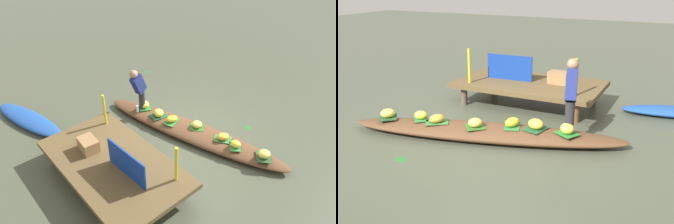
% 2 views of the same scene
% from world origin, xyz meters
% --- Properties ---
extents(canal_water, '(40.00, 40.00, 0.00)m').
position_xyz_m(canal_water, '(0.00, 0.00, 0.00)').
color(canal_water, '#4A503F').
rests_on(canal_water, ground).
extents(dock_platform, '(3.20, 1.80, 0.50)m').
position_xyz_m(dock_platform, '(-0.06, 2.21, 0.43)').
color(dock_platform, brown).
rests_on(dock_platform, ground).
extents(vendor_boat, '(5.03, 1.99, 0.24)m').
position_xyz_m(vendor_boat, '(0.00, 0.00, 0.12)').
color(vendor_boat, brown).
rests_on(vendor_boat, ground).
extents(moored_boat, '(2.58, 1.17, 0.19)m').
position_xyz_m(moored_boat, '(3.15, 2.77, 0.09)').
color(moored_boat, '#214DA5').
rests_on(moored_boat, ground).
extents(leaf_mat_0, '(0.48, 0.49, 0.01)m').
position_xyz_m(leaf_mat_0, '(-1.84, -0.41, 0.25)').
color(leaf_mat_0, '#295029').
rests_on(leaf_mat_0, vendor_boat).
extents(banana_bunch_0, '(0.32, 0.34, 0.16)m').
position_xyz_m(banana_bunch_0, '(-1.84, -0.41, 0.33)').
color(banana_bunch_0, '#F0D155').
rests_on(banana_bunch_0, vendor_boat).
extents(leaf_mat_1, '(0.39, 0.48, 0.01)m').
position_xyz_m(leaf_mat_1, '(0.45, 0.18, 0.25)').
color(leaf_mat_1, '#357A36').
rests_on(leaf_mat_1, vendor_boat).
extents(banana_bunch_1, '(0.28, 0.35, 0.16)m').
position_xyz_m(banana_bunch_1, '(0.45, 0.18, 0.32)').
color(banana_bunch_1, yellow).
rests_on(banana_bunch_1, vendor_boat).
extents(leaf_mat_2, '(0.40, 0.47, 0.01)m').
position_xyz_m(leaf_mat_2, '(0.86, 0.25, 0.25)').
color(leaf_mat_2, '#24552F').
rests_on(leaf_mat_2, vendor_boat).
extents(banana_bunch_2, '(0.38, 0.37, 0.17)m').
position_xyz_m(banana_bunch_2, '(0.86, 0.25, 0.33)').
color(banana_bunch_2, yellow).
rests_on(banana_bunch_2, vendor_boat).
extents(leaf_mat_3, '(0.47, 0.47, 0.01)m').
position_xyz_m(leaf_mat_3, '(-0.13, -0.12, 0.25)').
color(leaf_mat_3, '#346D24').
rests_on(leaf_mat_3, vendor_boat).
extents(banana_bunch_3, '(0.25, 0.25, 0.16)m').
position_xyz_m(banana_bunch_3, '(-0.13, -0.12, 0.32)').
color(banana_bunch_3, '#F9CF55').
rests_on(banana_bunch_3, vendor_boat).
extents(leaf_mat_4, '(0.46, 0.43, 0.01)m').
position_xyz_m(leaf_mat_4, '(1.42, 0.28, 0.25)').
color(leaf_mat_4, '#2A7D30').
rests_on(leaf_mat_4, vendor_boat).
extents(banana_bunch_4, '(0.33, 0.34, 0.18)m').
position_xyz_m(banana_bunch_4, '(1.42, 0.28, 0.33)').
color(banana_bunch_4, yellow).
rests_on(banana_bunch_4, vendor_boat).
extents(leaf_mat_5, '(0.40, 0.41, 0.01)m').
position_xyz_m(leaf_mat_5, '(-1.22, -0.22, 0.25)').
color(leaf_mat_5, '#347738').
rests_on(leaf_mat_5, vendor_boat).
extents(banana_bunch_5, '(0.28, 0.25, 0.16)m').
position_xyz_m(banana_bunch_5, '(-1.22, -0.22, 0.32)').
color(banana_bunch_5, yellow).
rests_on(banana_bunch_5, vendor_boat).
extents(leaf_mat_6, '(0.49, 0.46, 0.01)m').
position_xyz_m(leaf_mat_6, '(-0.86, -0.23, 0.25)').
color(leaf_mat_6, '#3C7738').
rests_on(leaf_mat_6, vendor_boat).
extents(banana_bunch_6, '(0.31, 0.35, 0.15)m').
position_xyz_m(banana_bunch_6, '(-0.86, -0.23, 0.32)').
color(banana_bunch_6, gold).
rests_on(banana_bunch_6, vendor_boat).
extents(vendor_person, '(0.29, 0.50, 1.21)m').
position_xyz_m(vendor_person, '(1.40, 0.45, 0.93)').
color(vendor_person, '#28282D').
rests_on(vendor_person, vendor_boat).
extents(water_bottle, '(0.06, 0.06, 0.19)m').
position_xyz_m(water_bottle, '(1.37, 0.55, 0.33)').
color(water_bottle, silver).
rests_on(water_bottle, vendor_boat).
extents(market_banner, '(1.08, 0.07, 0.56)m').
position_xyz_m(market_banner, '(-0.56, 2.21, 0.78)').
color(market_banner, navy).
rests_on(market_banner, dock_platform).
extents(railing_post_west, '(0.06, 0.06, 0.75)m').
position_xyz_m(railing_post_west, '(-1.26, 1.61, 0.87)').
color(railing_post_west, gold).
rests_on(railing_post_west, dock_platform).
extents(railing_post_east, '(0.06, 0.06, 0.75)m').
position_xyz_m(railing_post_east, '(1.14, 1.61, 0.87)').
color(railing_post_east, gold).
rests_on(railing_post_east, dock_platform).
extents(produce_crate, '(0.46, 0.35, 0.27)m').
position_xyz_m(produce_crate, '(0.56, 2.39, 0.63)').
color(produce_crate, '#9A7249').
rests_on(produce_crate, dock_platform).
extents(drifting_plant_0, '(0.28, 0.26, 0.01)m').
position_xyz_m(drifting_plant_0, '(-0.79, -1.33, 0.00)').
color(drifting_plant_0, '#296E2F').
rests_on(drifting_plant_0, ground).
extents(drifting_plant_1, '(0.25, 0.29, 0.01)m').
position_xyz_m(drifting_plant_1, '(3.45, -1.45, 0.00)').
color(drifting_plant_1, '#2A7048').
rests_on(drifting_plant_1, ground).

